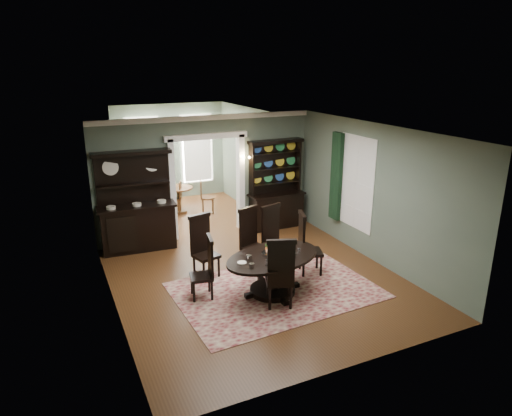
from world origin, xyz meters
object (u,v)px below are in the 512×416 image
(dining_table, at_px, (273,267))
(welsh_dresser, at_px, (276,196))
(sideboard, at_px, (137,216))
(parlor_table, at_px, (179,196))

(dining_table, relative_size, welsh_dresser, 0.95)
(dining_table, relative_size, sideboard, 0.95)
(sideboard, relative_size, welsh_dresser, 1.00)
(dining_table, bearing_deg, sideboard, 104.96)
(dining_table, height_order, parlor_table, dining_table)
(dining_table, xyz_separation_m, sideboard, (-1.86, 3.28, 0.27))
(dining_table, height_order, welsh_dresser, welsh_dresser)
(sideboard, height_order, welsh_dresser, welsh_dresser)
(welsh_dresser, xyz_separation_m, parlor_table, (-2.02, 2.22, -0.34))
(dining_table, distance_m, parlor_table, 5.52)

